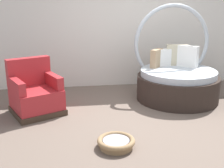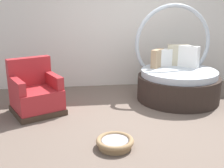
% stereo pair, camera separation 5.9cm
% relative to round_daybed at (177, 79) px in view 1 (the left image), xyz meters
% --- Properties ---
extents(ground_plane, '(8.00, 8.00, 0.02)m').
position_rel_round_daybed_xyz_m(ground_plane, '(-0.99, -1.00, -0.42)').
color(ground_plane, '#66564C').
extents(back_wall, '(8.00, 0.12, 2.67)m').
position_rel_round_daybed_xyz_m(back_wall, '(-0.99, 1.18, 0.93)').
color(back_wall, silver).
rests_on(back_wall, ground_plane).
extents(round_daybed, '(1.61, 1.61, 1.87)m').
position_rel_round_daybed_xyz_m(round_daybed, '(0.00, 0.00, 0.00)').
color(round_daybed, '#2D231E').
rests_on(round_daybed, ground_plane).
extents(red_armchair, '(1.06, 1.06, 0.94)m').
position_rel_round_daybed_xyz_m(red_armchair, '(-2.72, -0.37, -0.08)').
color(red_armchair, '#38281E').
rests_on(red_armchair, ground_plane).
extents(pet_basket, '(0.51, 0.51, 0.13)m').
position_rel_round_daybed_xyz_m(pet_basket, '(-1.52, -1.84, -0.33)').
color(pet_basket, '#8E704C').
rests_on(pet_basket, ground_plane).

